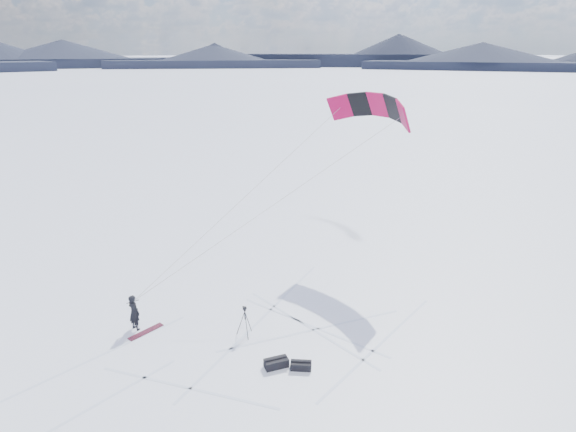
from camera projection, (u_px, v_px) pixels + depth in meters
ground at (233, 364)px, 18.88m from camera, size 1800.00×1800.00×0.00m
horizon_hills at (228, 262)px, 17.43m from camera, size 704.84×706.81×10.10m
snow_tracks at (230, 377)px, 18.16m from camera, size 17.62×14.39×0.01m
snowkiter at (136, 329)px, 21.28m from camera, size 0.62×0.72×1.67m
snowboard at (146, 332)px, 21.02m from camera, size 1.66×0.83×0.04m
tripod at (245, 317)px, 20.54m from camera, size 0.71×0.67×1.38m
gear_bag_a at (276, 363)px, 18.68m from camera, size 0.98×0.58×0.41m
gear_bag_b at (301, 365)px, 18.57m from camera, size 0.88×0.78×0.37m
power_kite at (373, 109)px, 26.60m from camera, size 15.36×5.85×8.12m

